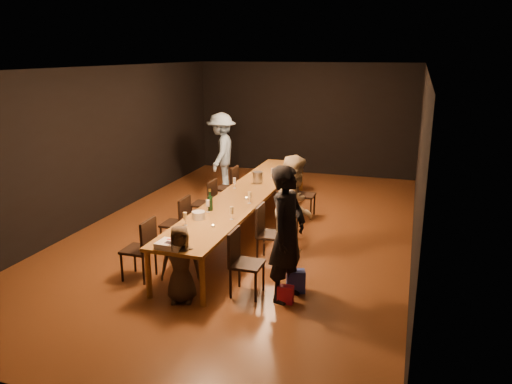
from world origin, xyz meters
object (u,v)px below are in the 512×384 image
(man_blue, at_px, (221,152))
(chair_left_2, at_px, (204,203))
(table, at_px, (245,195))
(ice_bucket, at_px, (258,177))
(child, at_px, (181,264))
(plate_stack, at_px, (199,215))
(chair_right_1, at_px, (271,234))
(chair_right_0, at_px, (247,263))
(chair_right_3, at_px, (304,194))
(chair_right_2, at_px, (290,212))
(woman_tan, at_px, (295,207))
(birthday_cake, at_px, (171,245))
(chair_left_3, at_px, (226,188))
(champagne_bottle, at_px, (210,200))
(chair_left_0, at_px, (138,249))
(chair_left_1, at_px, (175,223))
(woman_birthday, at_px, (287,234))

(man_blue, bearing_deg, chair_left_2, 4.58)
(table, distance_m, ice_bucket, 0.80)
(child, xyz_separation_m, plate_stack, (-0.28, 1.22, 0.27))
(child, distance_m, plate_stack, 1.28)
(ice_bucket, bearing_deg, child, -88.78)
(table, bearing_deg, chair_right_1, -54.69)
(chair_right_0, height_order, chair_right_3, same)
(table, height_order, man_blue, man_blue)
(chair_right_2, bearing_deg, child, -15.40)
(chair_left_2, height_order, woman_tan, woman_tan)
(birthday_cake, distance_m, ice_bucket, 3.61)
(chair_left_2, distance_m, child, 2.99)
(chair_right_1, bearing_deg, chair_right_3, 180.00)
(chair_left_2, distance_m, ice_bucket, 1.21)
(child, bearing_deg, table, 72.16)
(chair_right_0, relative_size, ice_bucket, 4.19)
(chair_left_3, distance_m, birthday_cake, 4.12)
(child, bearing_deg, chair_left_3, 83.59)
(chair_left_2, bearing_deg, champagne_bottle, -151.33)
(chair_left_0, bearing_deg, man_blue, 7.41)
(chair_right_0, xyz_separation_m, ice_bucket, (-0.86, 3.18, 0.40))
(chair_right_1, distance_m, chair_left_1, 1.70)
(chair_right_3, bearing_deg, plate_stack, -20.52)
(woman_birthday, height_order, child, woman_birthday)
(chair_left_0, height_order, birthday_cake, chair_left_0)
(chair_left_3, bearing_deg, ice_bucket, -116.63)
(table, bearing_deg, chair_right_2, 0.00)
(chair_right_2, bearing_deg, chair_right_3, 180.00)
(chair_right_3, height_order, chair_left_0, same)
(chair_right_0, height_order, chair_right_2, same)
(chair_right_3, xyz_separation_m, chair_left_0, (-1.70, -3.60, 0.00))
(chair_right_2, bearing_deg, chair_left_0, -35.31)
(chair_right_2, height_order, plate_stack, chair_right_2)
(woman_birthday, bearing_deg, chair_right_0, 110.17)
(woman_birthday, xyz_separation_m, child, (-1.33, -0.52, -0.39))
(chair_right_1, bearing_deg, chair_right_2, 180.00)
(woman_tan, bearing_deg, chair_right_2, 20.47)
(woman_birthday, height_order, ice_bucket, woman_birthday)
(chair_left_1, xyz_separation_m, woman_birthday, (2.24, -1.13, 0.46))
(woman_birthday, bearing_deg, chair_right_1, 38.29)
(birthday_cake, bearing_deg, chair_right_2, 75.03)
(chair_right_2, distance_m, chair_left_0, 2.94)
(chair_right_2, height_order, chair_left_1, same)
(ice_bucket, bearing_deg, woman_birthday, -65.72)
(chair_right_1, xyz_separation_m, woman_tan, (0.30, 0.30, 0.39))
(child, height_order, plate_stack, child)
(chair_left_1, height_order, plate_stack, chair_left_1)
(child, relative_size, plate_stack, 5.08)
(chair_right_1, bearing_deg, man_blue, -148.15)
(table, distance_m, chair_left_2, 0.88)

